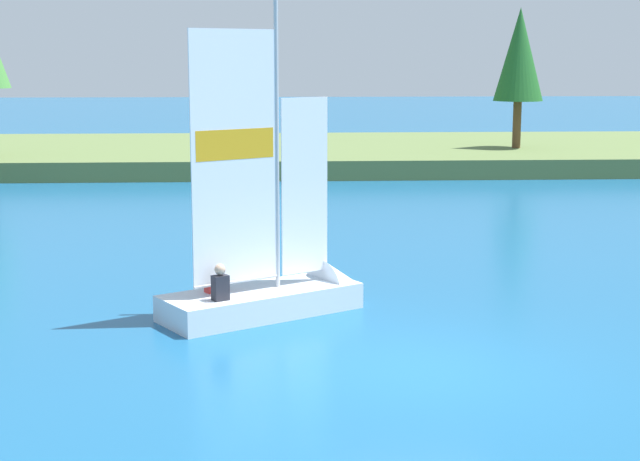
{
  "coord_description": "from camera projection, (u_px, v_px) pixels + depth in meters",
  "views": [
    {
      "loc": [
        -2.3,
        -14.43,
        4.8
      ],
      "look_at": [
        -1.23,
        5.52,
        1.2
      ],
      "focal_mm": 54.76,
      "sensor_mm": 36.0,
      "label": 1
    }
  ],
  "objects": [
    {
      "name": "shore_bank",
      "position": [
        318.0,
        153.0,
        44.46
      ],
      "size": [
        80.0,
        14.0,
        0.78
      ],
      "primitive_type": "cube",
      "color": "#5B703D",
      "rests_on": "ground"
    },
    {
      "name": "sailboat",
      "position": [
        287.0,
        285.0,
        18.54
      ],
      "size": [
        4.29,
        3.32,
        6.5
      ],
      "rotation": [
        0.0,
        0.0,
        0.55
      ],
      "color": "silver",
      "rests_on": "ground"
    },
    {
      "name": "shoreline_tree_centre",
      "position": [
        519.0,
        55.0,
        42.15
      ],
      "size": [
        2.14,
        2.14,
        6.05
      ],
      "color": "brown",
      "rests_on": "shore_bank"
    },
    {
      "name": "ground_plane",
      "position": [
        418.0,
        368.0,
        15.16
      ],
      "size": [
        200.0,
        200.0,
        0.0
      ],
      "primitive_type": "plane",
      "color": "#195684"
    }
  ]
}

